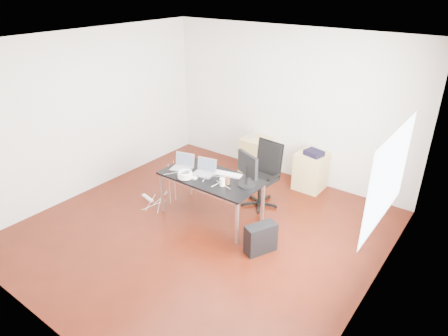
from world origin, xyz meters
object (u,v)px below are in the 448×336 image
Objects in this scene: desk at (211,180)px; filing_cabinet_left at (255,155)px; pc_tower at (261,238)px; office_chair at (264,171)px; filing_cabinet_right at (311,171)px.

desk reaches higher than filing_cabinet_left.
filing_cabinet_left reaches higher than pc_tower.
desk is at bearing -110.48° from office_chair.
filing_cabinet_right is at bearing 65.59° from desk.
pc_tower is (1.12, -0.29, -0.46)m from desk.
filing_cabinet_right is (1.19, 0.00, 0.00)m from filing_cabinet_left.
desk is 3.56× the size of pc_tower.
filing_cabinet_left is (-0.78, 0.98, -0.26)m from office_chair.
filing_cabinet_left is 1.00× the size of filing_cabinet_right.
filing_cabinet_right is at bearing 72.25° from office_chair.
filing_cabinet_right is at bearing 122.21° from pc_tower.
pc_tower is (1.47, -2.15, -0.13)m from filing_cabinet_left.
desk reaches higher than pc_tower.
office_chair is (0.43, 0.88, -0.07)m from desk.
office_chair is 1.27m from filing_cabinet_left.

